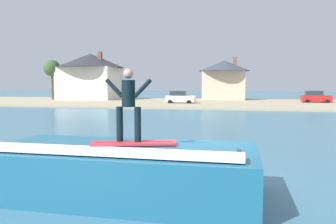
{
  "coord_description": "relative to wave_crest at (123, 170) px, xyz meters",
  "views": [
    {
      "loc": [
        1.03,
        -9.18,
        2.81
      ],
      "look_at": [
        -1.86,
        4.04,
        1.68
      ],
      "focal_mm": 35.92,
      "sensor_mm": 36.0,
      "label": 1
    }
  ],
  "objects": [
    {
      "name": "tree_tall_bare",
      "position": [
        -27.91,
        42.8,
        4.72
      ],
      "size": [
        2.75,
        2.75,
        6.82
      ],
      "color": "brown",
      "rests_on": "ground_plane"
    },
    {
      "name": "car_far_shore",
      "position": [
        13.25,
        43.42,
        0.3
      ],
      "size": [
        3.97,
        2.26,
        1.86
      ],
      "color": "red",
      "rests_on": "ground_plane"
    },
    {
      "name": "car_near_shore",
      "position": [
        -5.35,
        37.73,
        0.3
      ],
      "size": [
        3.99,
        2.06,
        1.86
      ],
      "color": "silver",
      "rests_on": "ground_plane"
    },
    {
      "name": "house_small_cottage",
      "position": [
        0.01,
        49.62,
        3.33
      ],
      "size": [
        8.64,
        8.64,
        7.26
      ],
      "color": "beige",
      "rests_on": "ground_plane"
    },
    {
      "name": "ground_plane",
      "position": [
        1.86,
        1.31,
        -0.64
      ],
      "size": [
        260.0,
        260.0,
        0.0
      ],
      "primitive_type": "plane",
      "color": "#3B6C85"
    },
    {
      "name": "house_with_chimney",
      "position": [
        -22.47,
        45.84,
        3.92
      ],
      "size": [
        11.5,
        11.5,
        8.19
      ],
      "color": "silver",
      "rests_on": "ground_plane"
    },
    {
      "name": "surfer",
      "position": [
        0.25,
        -0.24,
        1.76
      ],
      "size": [
        1.16,
        0.32,
        1.75
      ],
      "color": "black",
      "rests_on": "surfboard"
    },
    {
      "name": "surfboard",
      "position": [
        0.39,
        -0.28,
        0.75
      ],
      "size": [
        2.08,
        1.06,
        0.06
      ],
      "color": "#D8333F",
      "rests_on": "wave_crest"
    },
    {
      "name": "shoreline_bank",
      "position": [
        1.86,
        40.66,
        -0.55
      ],
      "size": [
        120.0,
        24.36,
        0.19
      ],
      "color": "tan",
      "rests_on": "ground_plane"
    },
    {
      "name": "wave_crest",
      "position": [
        0.0,
        0.0,
        0.0
      ],
      "size": [
        6.64,
        3.03,
        1.37
      ],
      "color": "#1F6182",
      "rests_on": "ground_plane"
    }
  ]
}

